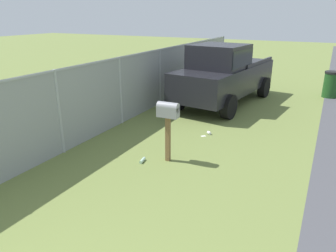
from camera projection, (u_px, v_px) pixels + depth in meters
name	position (u px, v px, depth m)	size (l,w,h in m)	color
mailbox	(168.00, 115.00, 6.59)	(0.23, 0.46, 1.32)	brown
pickup_truck	(223.00, 73.00, 10.92)	(5.11, 2.54, 2.09)	black
trash_bin	(331.00, 84.00, 12.00)	(0.55, 0.55, 0.99)	#1E4C1E
fence_section	(142.00, 81.00, 9.95)	(16.49, 0.07, 1.92)	#9EA3A8
litter_wrapper_far_scatter	(203.00, 136.00, 8.30)	(0.12, 0.08, 0.01)	silver
litter_cup_near_hydrant	(209.00, 133.00, 8.42)	(0.08, 0.08, 0.10)	white
litter_bottle_midfield_a	(142.00, 160.00, 6.85)	(0.07, 0.07, 0.22)	#B2D8BF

